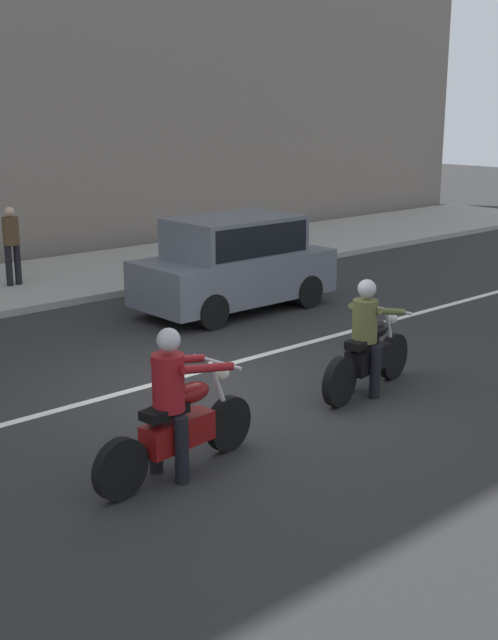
{
  "coord_description": "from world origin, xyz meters",
  "views": [
    {
      "loc": [
        -6.87,
        -8.16,
        3.83
      ],
      "look_at": [
        0.02,
        -0.47,
        1.11
      ],
      "focal_mm": 45.96,
      "sensor_mm": 36.0,
      "label": 1
    }
  ],
  "objects": [
    {
      "name": "pedestrian_bystander",
      "position": [
        0.72,
        7.74,
        1.1
      ],
      "size": [
        0.34,
        0.34,
        1.65
      ],
      "color": "black",
      "rests_on": "sidewalk_slab"
    },
    {
      "name": "motorcycle_with_rider_crimson",
      "position": [
        -2.05,
        -1.63,
        0.66
      ],
      "size": [
        2.23,
        0.73,
        1.63
      ],
      "color": "black",
      "rests_on": "ground_plane"
    },
    {
      "name": "parked_hatchback_slate_gray",
      "position": [
        3.12,
        3.4,
        0.93
      ],
      "size": [
        3.88,
        1.76,
        1.8
      ],
      "color": "slate",
      "rests_on": "ground_plane"
    },
    {
      "name": "ground_plane",
      "position": [
        0.0,
        0.0,
        0.0
      ],
      "size": [
        80.0,
        80.0,
        0.0
      ],
      "primitive_type": "plane",
      "color": "#272727"
    },
    {
      "name": "lane_marking_stripe",
      "position": [
        0.16,
        0.9,
        0.0
      ],
      "size": [
        18.0,
        0.14,
        0.01
      ],
      "primitive_type": "cube",
      "color": "silver",
      "rests_on": "ground_plane"
    },
    {
      "name": "motorcycle_with_rider_olive",
      "position": [
        1.44,
        -1.3,
        0.65
      ],
      "size": [
        2.08,
        0.75,
        1.6
      ],
      "color": "black",
      "rests_on": "ground_plane"
    }
  ]
}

